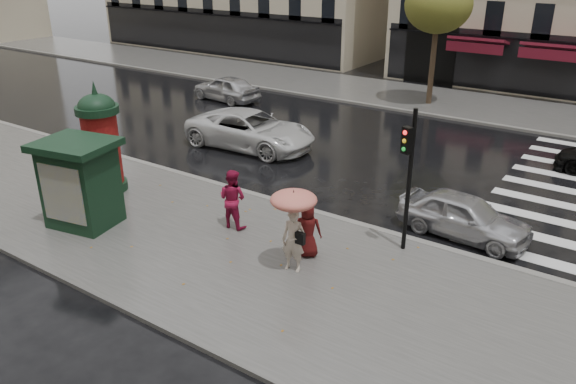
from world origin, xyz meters
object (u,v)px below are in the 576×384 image
Objects in this scene: woman_umbrella at (294,218)px; morris_column at (101,139)px; car_white at (250,130)px; car_silver at (464,216)px; woman_red at (233,199)px; car_far_silver at (226,88)px; traffic_light at (408,168)px; newsstand at (80,182)px; man_burgundy at (308,230)px.

morris_column is at bearing 174.58° from woman_umbrella.
woman_umbrella is 0.40× the size of car_white.
woman_umbrella is at bearing 152.12° from car_silver.
car_silver is at bearing -151.81° from woman_red.
car_far_silver is (-5.99, 5.56, -0.08)m from car_white.
traffic_light is 18.29m from car_far_silver.
car_silver is (1.08, 1.94, -1.88)m from traffic_light.
morris_column is 2.66m from newsstand.
man_burgundy is 0.40× the size of car_silver.
woman_red is 15.69m from car_far_silver.
car_far_silver is (-16.04, 8.42, 0.05)m from car_silver.
newsstand is at bearing 179.78° from car_white.
morris_column is 0.68× the size of car_white.
car_far_silver is at bearing -69.53° from man_burgundy.
newsstand is at bearing 30.36° from car_far_silver.
traffic_light is at bearing 10.08° from morris_column.
morris_column reaches higher than newsstand.
woman_umbrella reaches higher than woman_red.
man_burgundy is 9.59m from car_white.
newsstand is at bearing -52.97° from morris_column.
newsstand reaches higher than man_burgundy.
man_burgundy is 3.11m from traffic_light.
traffic_light is (1.87, 2.58, 0.93)m from woman_umbrella.
traffic_light is at bearing -164.82° from man_burgundy.
man_burgundy is (-0.10, 0.83, -0.72)m from woman_umbrella.
morris_column is (-8.25, 0.78, 0.32)m from woman_umbrella.
traffic_light is at bearing 156.23° from car_silver.
morris_column is 0.92× the size of car_far_silver.
woman_red is 0.44× the size of car_far_silver.
man_burgundy is 6.94m from newsstand.
woman_umbrella is 18.43m from car_far_silver.
car_far_silver is (-13.09, 12.95, -0.91)m from woman_umbrella.
traffic_light reaches higher than car_silver.
car_white is at bearing 151.86° from traffic_light.
man_burgundy reaches higher than car_far_silver.
woman_red is 0.47× the size of car_silver.
newsstand is at bearing -168.93° from woman_umbrella.
woman_red reaches higher than man_burgundy.
traffic_light reaches higher than car_far_silver.
newsstand is 0.47× the size of car_white.
woman_red is at bearing 126.11° from car_silver.
woman_umbrella is 5.49m from car_silver.
newsstand reaches higher than car_white.
morris_column is 10.30m from traffic_light.
traffic_light reaches higher than man_burgundy.
newsstand is 11.28m from car_silver.
newsstand reaches higher than woman_umbrella.
woman_umbrella is 1.25× the size of woman_red.
woman_umbrella is 3.10m from woman_red.
man_burgundy is at bearing 96.69° from woman_umbrella.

